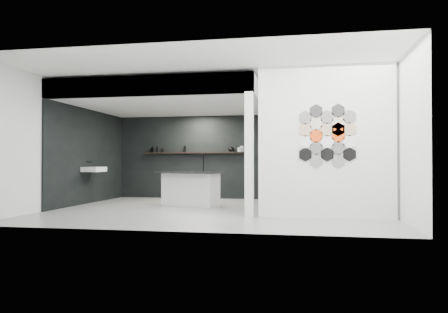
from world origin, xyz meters
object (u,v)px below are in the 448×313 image
(wall_basin, at_px, (94,169))
(kettle, at_px, (231,149))
(glass_vase, at_px, (242,149))
(bottle_dark, at_px, (185,149))
(glass_bowl, at_px, (240,150))
(utensil_cup, at_px, (162,150))
(stockpot, at_px, (154,149))
(partition_panel, at_px, (326,142))
(kitchen_island, at_px, (190,188))

(wall_basin, distance_m, kettle, 3.75)
(glass_vase, distance_m, bottle_dark, 1.66)
(glass_bowl, distance_m, utensil_cup, 2.28)
(kettle, bearing_deg, glass_vase, 23.25)
(glass_vase, bearing_deg, stockpot, 180.00)
(partition_panel, xyz_separation_m, wall_basin, (-5.46, 1.80, -0.55))
(stockpot, distance_m, kettle, 2.25)
(stockpot, bearing_deg, glass_bowl, 0.00)
(stockpot, height_order, glass_bowl, stockpot)
(wall_basin, xyz_separation_m, kitchen_island, (2.45, -0.00, -0.44))
(kitchen_island, bearing_deg, glass_bowl, 84.31)
(glass_vase, relative_size, utensil_cup, 1.62)
(kitchen_island, bearing_deg, kettle, 90.67)
(partition_panel, distance_m, wall_basin, 5.78)
(partition_panel, bearing_deg, glass_bowl, 118.79)
(stockpot, bearing_deg, kitchen_island, -51.98)
(kettle, distance_m, utensil_cup, 2.02)
(stockpot, bearing_deg, bottle_dark, 0.00)
(glass_bowl, distance_m, glass_vase, 0.05)
(kitchen_island, xyz_separation_m, glass_bowl, (0.89, 2.07, 0.97))
(stockpot, height_order, bottle_dark, bottle_dark)
(kitchen_island, distance_m, glass_bowl, 2.45)
(bottle_dark, bearing_deg, glass_vase, 0.00)
(wall_basin, distance_m, utensil_cup, 2.38)
(kitchen_island, distance_m, stockpot, 2.81)
(partition_panel, bearing_deg, glass_vase, 118.23)
(wall_basin, height_order, stockpot, stockpot)
(kitchen_island, height_order, bottle_dark, bottle_dark)
(kitchen_island, distance_m, bottle_dark, 2.40)
(stockpot, relative_size, kettle, 1.17)
(partition_panel, xyz_separation_m, glass_vase, (-2.08, 3.87, 0.00))
(kettle, xyz_separation_m, glass_bowl, (0.26, 0.00, -0.01))
(wall_basin, relative_size, bottle_dark, 3.51)
(wall_basin, xyz_separation_m, bottle_dark, (1.73, 2.07, 0.56))
(wall_basin, distance_m, bottle_dark, 2.75)
(wall_basin, relative_size, stockpot, 3.16)
(glass_vase, xyz_separation_m, utensil_cup, (-2.33, 0.00, -0.03))
(partition_panel, distance_m, stockpot, 6.04)
(stockpot, bearing_deg, kettle, 0.00)
(kitchen_island, bearing_deg, partition_panel, -13.06)
(bottle_dark, relative_size, utensil_cup, 1.73)
(stockpot, bearing_deg, utensil_cup, 0.00)
(bottle_dark, bearing_deg, kitchen_island, -70.97)
(stockpot, relative_size, utensil_cup, 1.92)
(kitchen_island, relative_size, glass_bowl, 10.25)
(glass_bowl, bearing_deg, glass_vase, 0.00)
(glass_vase, xyz_separation_m, bottle_dark, (-1.66, 0.00, 0.01))
(partition_panel, distance_m, kitchen_island, 3.65)
(stockpot, height_order, glass_vase, glass_vase)
(kettle, bearing_deg, kitchen_island, -83.78)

